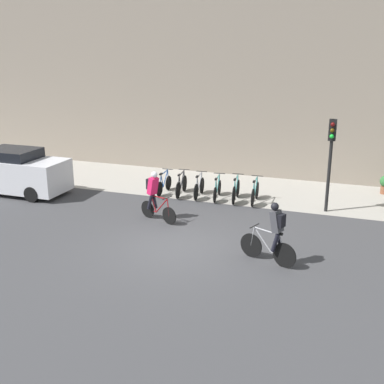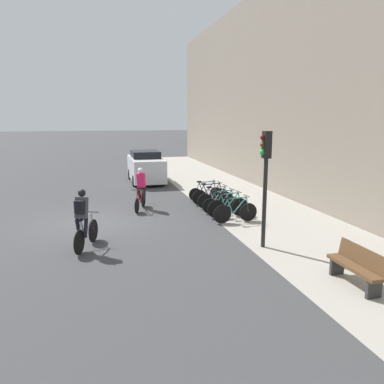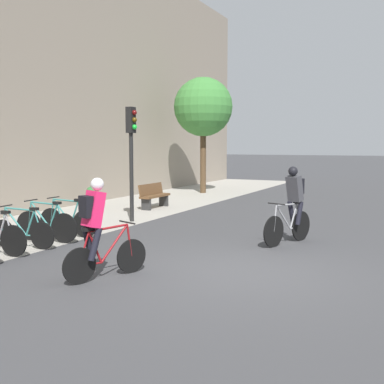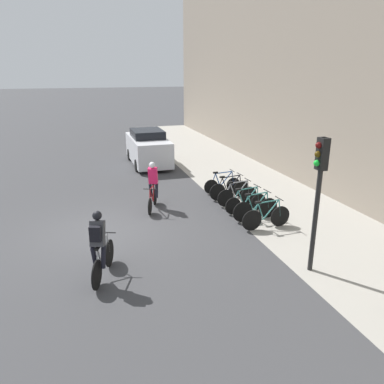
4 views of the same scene
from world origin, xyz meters
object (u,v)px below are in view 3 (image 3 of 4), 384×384
Objects in this scene: cyclist_pink at (97,225)px; cyclist_grey at (293,203)px; potted_plant at (92,196)px; parked_bike_3 at (22,231)px; parked_bike_5 at (68,220)px; bench at (154,195)px; traffic_light_pole at (131,142)px; parked_bike_4 at (46,225)px.

cyclist_pink is 5.05m from cyclist_grey.
parked_bike_3 is at bearing -155.26° from potted_plant.
parked_bike_5 is (-1.64, 5.27, -0.54)m from cyclist_grey.
cyclist_grey is at bearing -72.68° from parked_bike_5.
bench is at bearing -69.40° from potted_plant.
cyclist_pink is 1.10× the size of bench.
cyclist_pink is 6.47m from traffic_light_pole.
parked_bike_3 is 6.99m from potted_plant.
cyclist_grey is at bearing -58.98° from parked_bike_3.
parked_bike_5 is at bearing -148.76° from potted_plant.
potted_plant is at bearing 37.86° from cyclist_pink.
parked_bike_5 is at bearing -0.04° from parked_bike_4.
parked_bike_4 is 1.08× the size of bench.
potted_plant is (5.58, 2.92, 0.02)m from parked_bike_4.
traffic_light_pole is (4.23, -0.17, 1.98)m from parked_bike_3.
cyclist_pink reaches higher than parked_bike_4.
cyclist_pink is 2.24× the size of potted_plant.
cyclist_grey is 1.08× the size of parked_bike_3.
parked_bike_3 reaches higher than bench.
cyclist_grey reaches higher than parked_bike_4.
parked_bike_4 is at bearing 0.16° from parked_bike_3.
parked_bike_3 is (1.37, 3.08, -0.56)m from cyclist_pink.
parked_bike_4 is 0.76m from parked_bike_5.
cyclist_grey is at bearing -25.80° from cyclist_pink.
potted_plant is (7.72, 6.00, -0.51)m from cyclist_pink.
cyclist_pink reaches higher than parked_bike_3.
cyclist_pink is 3.41m from parked_bike_3.
parked_bike_4 is at bearing 179.96° from parked_bike_5.
parked_bike_3 is 4.67m from traffic_light_pole.
bench is (2.92, 0.95, -1.90)m from traffic_light_pole.
cyclist_pink is at bearing 154.20° from cyclist_grey.
traffic_light_pole is 4.22m from potted_plant.
bench reaches higher than potted_plant.
parked_bike_3 is 1.53m from parked_bike_5.
cyclist_pink is at bearing -114.06° from parked_bike_3.
cyclist_pink is 1.02× the size of parked_bike_4.
bench is 2.29m from potted_plant.
parked_bike_4 is at bearing 177.18° from traffic_light_pole.
parked_bike_4 is at bearing 114.54° from cyclist_grey.
parked_bike_3 is 0.76m from parked_bike_4.
cyclist_pink is 0.51× the size of traffic_light_pole.
potted_plant is at bearing 110.60° from bench.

